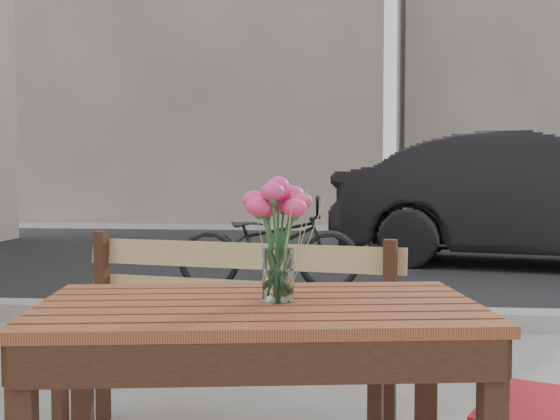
% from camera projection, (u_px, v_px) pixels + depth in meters
% --- Properties ---
extents(street, '(30.00, 8.12, 0.12)m').
position_uv_depth(street, '(312.00, 277.00, 6.97)').
color(street, black).
rests_on(street, ground).
extents(backdrop_buildings, '(15.50, 4.00, 8.00)m').
position_uv_depth(backdrop_buildings, '(344.00, 62.00, 16.03)').
color(backdrop_buildings, slate).
rests_on(backdrop_buildings, ground).
extents(main_table, '(1.25, 0.85, 0.71)m').
position_uv_depth(main_table, '(258.00, 346.00, 1.87)').
color(main_table, brown).
rests_on(main_table, ground).
extents(main_bench, '(1.39, 0.65, 0.83)m').
position_uv_depth(main_bench, '(230.00, 316.00, 2.72)').
color(main_bench, '#A48454').
rests_on(main_bench, ground).
extents(main_vase, '(0.18, 0.18, 0.33)m').
position_uv_depth(main_vase, '(278.00, 224.00, 1.87)').
color(main_vase, white).
rests_on(main_vase, main_table).
extents(parked_car, '(4.80, 2.61, 1.50)m').
position_uv_depth(parked_car, '(541.00, 200.00, 7.95)').
color(parked_car, black).
rests_on(parked_car, ground).
extents(bicycle, '(1.66, 0.66, 0.85)m').
position_uv_depth(bicycle, '(269.00, 244.00, 6.26)').
color(bicycle, black).
rests_on(bicycle, ground).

